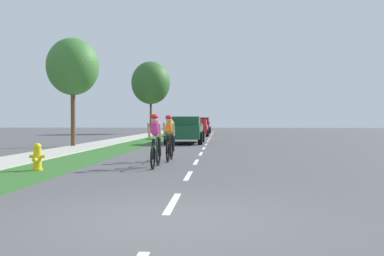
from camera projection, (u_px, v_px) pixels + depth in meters
ground_plane at (207, 143)px, 25.65m from camera, size 120.00×120.00×0.00m
grass_verge at (138, 143)px, 25.93m from camera, size 2.09×70.00×0.01m
sidewalk_concrete at (106, 143)px, 26.06m from camera, size 1.99×70.00×0.10m
lane_markings_center at (208, 140)px, 29.64m from camera, size 0.12×54.30×0.01m
fire_hydrant_yellow at (37, 157)px, 11.53m from camera, size 0.44×0.38×0.76m
cyclist_lead at (156, 140)px, 12.26m from camera, size 0.42×1.72×1.58m
cyclist_trailing at (170, 137)px, 14.31m from camera, size 0.42×1.72×1.58m
pickup_dark_green at (185, 130)px, 25.52m from camera, size 2.22×5.10×1.64m
sedan_red at (198, 128)px, 37.59m from camera, size 1.98×4.30×1.52m
suv_maroon at (201, 125)px, 48.42m from camera, size 2.15×4.70×1.79m
street_tree_near at (73, 67)px, 22.17m from camera, size 2.76×2.76×5.80m
street_tree_far at (151, 83)px, 45.38m from camera, size 4.22×4.22×7.88m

